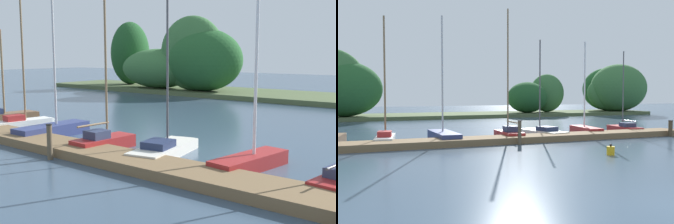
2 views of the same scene
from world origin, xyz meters
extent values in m
cube|color=brown|center=(0.00, 13.51, 0.17)|extent=(23.37, 1.80, 0.35)
cube|color=#4C5B38|center=(0.00, 37.74, 0.20)|extent=(57.33, 8.00, 0.40)
ellipsoid|color=#235628|center=(-9.12, 35.96, 3.24)|extent=(7.50, 5.34, 5.69)
ellipsoid|color=#386B38|center=(-10.42, 35.79, 3.85)|extent=(6.87, 3.46, 6.91)
ellipsoid|color=#1E4C23|center=(-20.45, 38.02, 3.86)|extent=(4.07, 4.58, 6.91)
ellipsoid|color=#386B38|center=(-14.59, 35.87, 2.35)|extent=(8.70, 4.80, 3.89)
cube|color=brown|center=(-9.46, 15.78, 0.24)|extent=(1.67, 4.05, 0.48)
cube|color=brown|center=(-9.17, 17.52, 0.21)|extent=(0.73, 1.06, 0.41)
cylinder|color=#7F6647|center=(-9.41, 16.07, 2.83)|extent=(0.11, 0.11, 4.70)
cube|color=white|center=(-6.66, 15.39, 0.22)|extent=(1.35, 3.14, 0.44)
cube|color=white|center=(-6.46, 16.74, 0.20)|extent=(0.61, 0.82, 0.38)
cube|color=maroon|center=(-6.72, 15.01, 0.59)|extent=(0.81, 1.00, 0.29)
cylinder|color=#7F6647|center=(-6.63, 15.61, 3.68)|extent=(0.10, 0.10, 6.48)
cube|color=navy|center=(-3.54, 14.99, 0.29)|extent=(1.21, 3.64, 0.58)
cube|color=navy|center=(-3.59, 16.61, 0.26)|extent=(0.63, 0.92, 0.49)
cylinder|color=#B7B7BC|center=(-3.55, 15.26, 3.84)|extent=(0.10, 0.10, 6.51)
cube|color=maroon|center=(0.29, 14.67, 0.25)|extent=(1.13, 2.68, 0.51)
cube|color=maroon|center=(0.33, 15.86, 0.23)|extent=(0.59, 0.68, 0.43)
cube|color=#2D3856|center=(0.28, 14.34, 0.67)|extent=(0.80, 0.82, 0.33)
cylinder|color=#7F6647|center=(0.29, 14.87, 4.11)|extent=(0.09, 0.09, 7.21)
cylinder|color=#7F6647|center=(0.27, 14.18, 1.08)|extent=(0.14, 1.55, 0.08)
cube|color=silver|center=(2.87, 15.38, 0.21)|extent=(1.96, 3.82, 0.41)
cube|color=silver|center=(2.54, 16.98, 0.19)|extent=(0.86, 1.03, 0.35)
cube|color=#1E2847|center=(2.96, 14.93, 0.55)|extent=(1.14, 1.26, 0.27)
cylinder|color=#4C4C51|center=(2.82, 15.64, 3.28)|extent=(0.08, 0.08, 5.73)
cube|color=maroon|center=(6.30, 15.65, 0.25)|extent=(1.40, 3.40, 0.50)
cube|color=maroon|center=(6.51, 17.12, 0.22)|extent=(0.63, 0.89, 0.42)
cylinder|color=silver|center=(6.34, 15.90, 3.36)|extent=(0.11, 0.11, 5.73)
cylinder|color=brown|center=(-0.06, 12.35, 0.64)|extent=(0.20, 0.20, 1.28)
cylinder|color=black|center=(-0.06, 12.35, 1.30)|extent=(0.22, 0.22, 0.04)
camera|label=1|loc=(12.79, 3.20, 3.86)|focal=45.44mm
camera|label=2|loc=(-8.16, -5.86, 2.69)|focal=40.30mm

